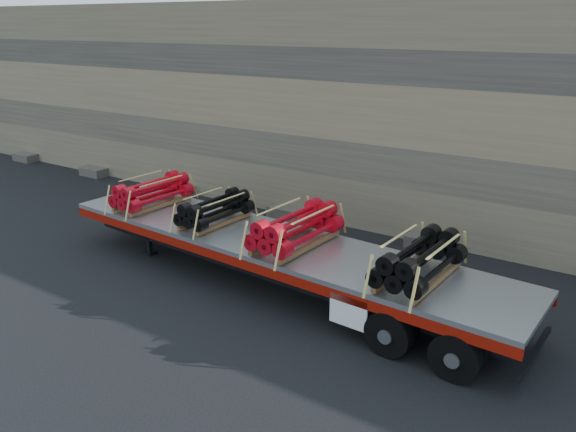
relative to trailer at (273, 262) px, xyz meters
name	(u,v)px	position (x,y,z in m)	size (l,w,h in m)	color
ground	(282,291)	(0.37, -0.13, -0.63)	(120.00, 120.00, 0.00)	black
rock_wall	(395,115)	(0.37, 6.37, 2.87)	(44.00, 3.00, 7.00)	#7A6B54
trailer	(273,262)	(0.00, 0.00, 0.00)	(12.64, 2.43, 1.26)	#B6B9BE
bundle_front	(152,193)	(-4.43, 0.27, 1.03)	(1.11, 2.23, 0.79)	red
bundle_midfront	(215,210)	(-1.93, 0.12, 0.99)	(1.02, 2.03, 0.72)	black
bundle_midrear	(296,229)	(0.71, -0.04, 1.06)	(1.21, 2.41, 0.86)	red
bundle_rear	(419,261)	(3.85, -0.24, 1.05)	(1.18, 2.36, 0.84)	black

